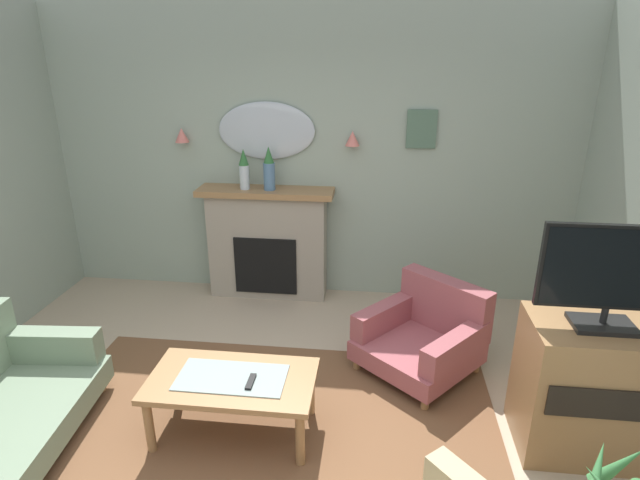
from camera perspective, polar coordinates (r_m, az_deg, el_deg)
floor at (r=3.56m, az=-7.37°, el=-24.81°), size 6.24×6.21×0.10m
wall_back at (r=5.21m, az=-1.17°, el=9.29°), size 6.24×0.10×2.90m
patterned_rug at (r=3.66m, az=-6.62°, el=-22.00°), size 3.20×2.40×0.01m
fireplace at (r=5.32m, az=-5.86°, el=-0.46°), size 1.36×0.36×1.16m
mantel_vase_centre at (r=5.11m, az=-8.47°, el=7.85°), size 0.10×0.10×0.40m
mantel_vase_left at (r=5.05m, az=-5.70°, el=7.81°), size 0.11×0.11×0.43m
wall_mirror at (r=5.16m, az=-5.99°, el=12.01°), size 0.96×0.06×0.56m
wall_sconce_left at (r=5.37m, az=-15.15°, el=11.22°), size 0.14×0.14×0.14m
wall_sconce_right at (r=5.00m, az=3.65°, el=11.23°), size 0.14×0.14×0.14m
framed_picture at (r=5.06m, az=11.25°, el=12.02°), size 0.28×0.03×0.36m
coffee_table at (r=3.56m, az=-9.76°, el=-15.62°), size 1.10×0.60×0.45m
tv_remote at (r=3.46m, az=-7.73°, el=-15.41°), size 0.04×0.16×0.02m
armchair_near_fireplace at (r=4.29m, az=11.66°, el=-10.19°), size 1.14×1.14×0.71m
tv_cabinet at (r=3.79m, az=27.59°, el=-14.31°), size 0.80×0.57×0.90m
tv_flatscreen at (r=3.41m, az=29.89°, el=-3.36°), size 0.84×0.24×0.65m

